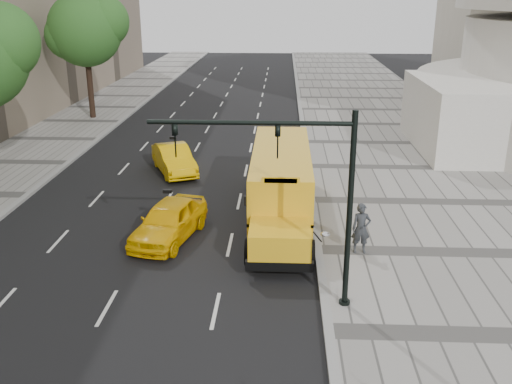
{
  "coord_description": "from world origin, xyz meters",
  "views": [
    {
      "loc": [
        4.54,
        -25.73,
        9.58
      ],
      "look_at": [
        3.5,
        -4.0,
        1.9
      ],
      "focal_mm": 40.0,
      "sensor_mm": 36.0,
      "label": 1
    }
  ],
  "objects_px": {
    "taxi_far": "(174,159)",
    "school_bus": "(281,179)",
    "traffic_signal": "(304,186)",
    "tree_c": "(86,29)",
    "taxi_near": "(169,221)",
    "pedestrian": "(361,229)"
  },
  "relations": [
    {
      "from": "tree_c",
      "to": "school_bus",
      "type": "height_order",
      "value": "tree_c"
    },
    {
      "from": "tree_c",
      "to": "taxi_near",
      "type": "bearing_deg",
      "value": -65.42
    },
    {
      "from": "school_bus",
      "to": "taxi_far",
      "type": "bearing_deg",
      "value": 133.8
    },
    {
      "from": "tree_c",
      "to": "pedestrian",
      "type": "relative_size",
      "value": 4.9
    },
    {
      "from": "traffic_signal",
      "to": "school_bus",
      "type": "bearing_deg",
      "value": 95.05
    },
    {
      "from": "taxi_far",
      "to": "traffic_signal",
      "type": "height_order",
      "value": "traffic_signal"
    },
    {
      "from": "taxi_near",
      "to": "traffic_signal",
      "type": "relative_size",
      "value": 0.74
    },
    {
      "from": "taxi_far",
      "to": "traffic_signal",
      "type": "bearing_deg",
      "value": -88.21
    },
    {
      "from": "traffic_signal",
      "to": "taxi_far",
      "type": "bearing_deg",
      "value": 115.36
    },
    {
      "from": "taxi_near",
      "to": "traffic_signal",
      "type": "height_order",
      "value": "traffic_signal"
    },
    {
      "from": "taxi_far",
      "to": "pedestrian",
      "type": "bearing_deg",
      "value": -72.09
    },
    {
      "from": "taxi_far",
      "to": "school_bus",
      "type": "bearing_deg",
      "value": -69.77
    },
    {
      "from": "tree_c",
      "to": "traffic_signal",
      "type": "bearing_deg",
      "value": -60.69
    },
    {
      "from": "tree_c",
      "to": "taxi_far",
      "type": "height_order",
      "value": "tree_c"
    },
    {
      "from": "tree_c",
      "to": "pedestrian",
      "type": "distance_m",
      "value": 30.46
    },
    {
      "from": "tree_c",
      "to": "traffic_signal",
      "type": "relative_size",
      "value": 1.5
    },
    {
      "from": "tree_c",
      "to": "taxi_near",
      "type": "distance_m",
      "value": 25.71
    },
    {
      "from": "school_bus",
      "to": "traffic_signal",
      "type": "distance_m",
      "value": 8.19
    },
    {
      "from": "taxi_near",
      "to": "pedestrian",
      "type": "distance_m",
      "value": 7.66
    },
    {
      "from": "tree_c",
      "to": "traffic_signal",
      "type": "height_order",
      "value": "tree_c"
    },
    {
      "from": "traffic_signal",
      "to": "tree_c",
      "type": "bearing_deg",
      "value": 119.31
    },
    {
      "from": "school_bus",
      "to": "traffic_signal",
      "type": "xyz_separation_m",
      "value": [
        0.69,
        -7.82,
        2.33
      ]
    }
  ]
}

